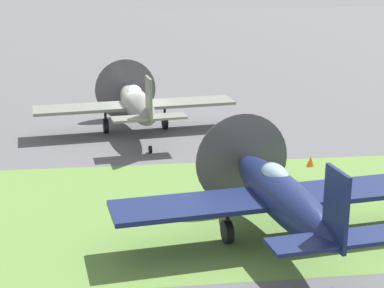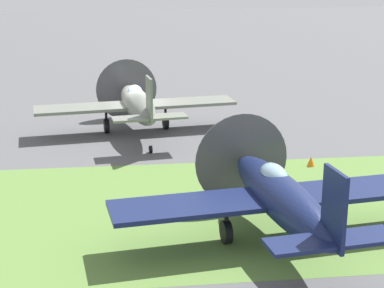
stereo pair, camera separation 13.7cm
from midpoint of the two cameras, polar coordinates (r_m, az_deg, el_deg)
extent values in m
plane|color=#515154|center=(34.40, -5.08, 1.40)|extent=(160.00, 160.00, 0.00)
cube|color=#567A38|center=(23.26, -4.14, -6.22)|extent=(120.00, 11.00, 0.01)
ellipsoid|color=slate|center=(33.06, -4.84, 3.64)|extent=(2.36, 7.64, 1.37)
cube|color=slate|center=(33.53, -4.97, 3.53)|extent=(10.78, 3.27, 0.15)
cube|color=slate|center=(29.55, -3.77, 4.07)|extent=(0.27, 1.22, 2.10)
cube|color=slate|center=(29.75, -3.74, 2.41)|extent=(3.64, 1.46, 0.11)
cone|color=#B7B24C|center=(36.96, -5.90, 5.01)|extent=(0.80, 0.86, 0.71)
cylinder|color=#4C4C51|center=(36.75, -5.85, 4.94)|extent=(3.52, 0.51, 3.54)
ellipsoid|color=#8CB2C6|center=(33.60, -5.06, 4.69)|extent=(0.97, 1.64, 0.77)
cylinder|color=black|center=(33.68, -7.64, 1.64)|extent=(0.34, 0.78, 0.75)
cylinder|color=black|center=(33.55, -7.68, 2.52)|extent=(0.13, 0.13, 1.06)
cylinder|color=black|center=(34.17, -2.30, 2.00)|extent=(0.34, 0.78, 0.75)
cylinder|color=black|center=(34.04, -2.31, 2.87)|extent=(0.13, 0.13, 1.06)
cylinder|color=black|center=(30.07, -3.64, -0.48)|extent=(0.18, 0.37, 0.35)
ellipsoid|color=#141E47|center=(20.33, 8.30, -4.83)|extent=(2.44, 7.84, 1.41)
cube|color=#141E47|center=(20.78, 7.80, -4.82)|extent=(11.06, 3.38, 0.16)
cube|color=#141E47|center=(17.01, 12.99, -5.78)|extent=(0.28, 1.25, 2.16)
cube|color=#141E47|center=(17.37, 12.79, -8.55)|extent=(3.74, 1.50, 0.11)
cone|color=#B7B24C|center=(23.97, 4.52, -1.33)|extent=(0.83, 0.89, 0.73)
cylinder|color=#4C4C51|center=(23.77, 4.69, -1.50)|extent=(3.61, 0.54, 3.63)
ellipsoid|color=#8CB2C6|center=(20.75, 7.64, -2.90)|extent=(1.00, 1.68, 0.79)
cylinder|color=black|center=(20.78, 3.31, -7.96)|extent=(0.35, 0.80, 0.77)
cylinder|color=black|center=(20.55, 3.34, -6.58)|extent=(0.14, 0.14, 1.09)
cylinder|color=black|center=(21.93, 11.59, -6.92)|extent=(0.35, 0.80, 0.77)
cylinder|color=black|center=(21.72, 11.68, -5.60)|extent=(0.14, 0.14, 1.09)
cone|color=orange|center=(28.63, 10.88, -1.56)|extent=(0.36, 0.36, 0.44)
camera|label=1|loc=(0.07, -89.85, 0.04)|focal=58.76mm
camera|label=2|loc=(0.07, 90.15, -0.04)|focal=58.76mm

